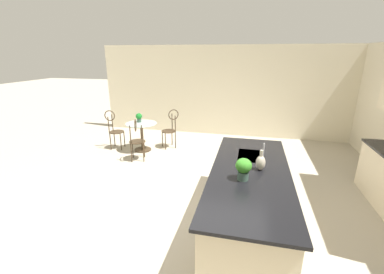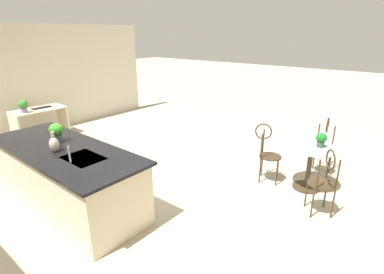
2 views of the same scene
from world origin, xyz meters
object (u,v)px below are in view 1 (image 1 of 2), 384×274
chair_near_window (114,128)px  potted_plant_on_table (139,117)px  chair_by_island (137,138)px  vase_on_counter (261,162)px  chair_toward_desk (170,127)px  potted_plant_counter_near (243,168)px  bistro_table (142,134)px

chair_near_window → potted_plant_on_table: 0.75m
chair_by_island → vase_on_counter: bearing=55.2°
chair_toward_desk → potted_plant_counter_near: 3.94m
bistro_table → chair_by_island: (0.67, 0.17, 0.13)m
potted_plant_counter_near → chair_by_island: bearing=-131.8°
bistro_table → potted_plant_on_table: 0.45m
chair_by_island → potted_plant_counter_near: bearing=48.2°
chair_toward_desk → vase_on_counter: (2.98, 2.25, 0.46)m
bistro_table → potted_plant_counter_near: (2.92, 2.69, 0.64)m
chair_near_window → chair_by_island: same height
bistro_table → potted_plant_on_table: bearing=-135.6°
potted_plant_on_table → potted_plant_counter_near: 4.12m
bistro_table → vase_on_counter: bearing=48.5°
chair_by_island → chair_toward_desk: (-1.08, 0.48, 0.00)m
potted_plant_on_table → potted_plant_counter_near: potted_plant_counter_near is taller
bistro_table → potted_plant_on_table: size_ratio=3.43×
chair_near_window → vase_on_counter: 4.51m
bistro_table → potted_plant_counter_near: size_ratio=2.78×
potted_plant_counter_near → potted_plant_on_table: bearing=-137.3°
potted_plant_on_table → bistro_table: bearing=44.4°
potted_plant_counter_near → bistro_table: bearing=-137.3°
chair_by_island → chair_toward_desk: size_ratio=1.00×
potted_plant_counter_near → vase_on_counter: size_ratio=1.00×
chair_near_window → potted_plant_on_table: bearing=99.3°
chair_near_window → chair_by_island: size_ratio=1.00×
chair_by_island → potted_plant_on_table: size_ratio=4.46×
chair_near_window → chair_toward_desk: (-0.42, 1.43, 0.00)m
bistro_table → potted_plant_on_table: potted_plant_on_table is taller
chair_near_window → chair_by_island: 1.16m
vase_on_counter → chair_by_island: bearing=-124.8°
bistro_table → chair_toward_desk: 0.78m
potted_plant_on_table → vase_on_counter: bearing=48.4°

